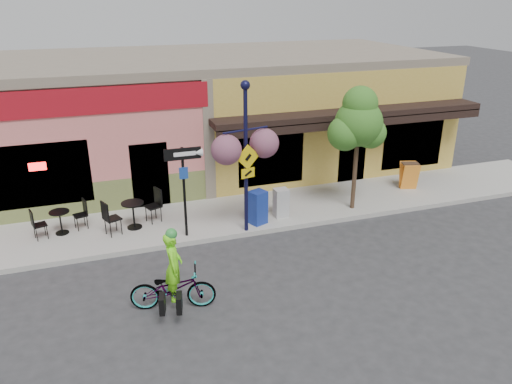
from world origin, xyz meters
The scene contains 14 objects.
ground centered at (0.00, 0.00, 0.00)m, with size 90.00×90.00×0.00m, color #2D2D30.
sidewalk centered at (0.00, 2.00, 0.07)m, with size 24.00×3.00×0.15m, color #9E9B93.
curb centered at (0.00, 0.55, 0.07)m, with size 24.00×0.12×0.15m, color #A8A59E.
building centered at (0.00, 7.50, 2.25)m, with size 18.20×8.20×4.50m, color #D26C68, non-canonical shape.
bicycle centered at (-3.32, -2.35, 0.51)m, with size 0.68×1.94×1.02m, color maroon.
cyclist_rider centered at (-3.27, -2.35, 0.82)m, with size 0.60×0.39×1.65m, color #79FF1A.
lamp_post centered at (-0.60, 0.65, 2.37)m, with size 1.42×0.57×4.44m, color #111136, non-canonical shape.
one_way_sign centered at (-2.36, 0.89, 1.49)m, with size 1.03×0.22×2.68m, color black, non-canonical shape.
cafe_set_left centered at (-5.81, 2.20, 0.61)m, with size 1.53×0.77×0.92m, color black, non-canonical shape.
cafe_set_right centered at (-3.75, 1.90, 0.69)m, with size 1.79×0.89×1.07m, color black, non-canonical shape.
newspaper_box_blue centered at (-0.12, 1.00, 0.67)m, with size 0.47×0.42×1.05m, color navy, non-canonical shape.
newspaper_box_grey centered at (0.74, 1.26, 0.61)m, with size 0.43×0.39×0.91m, color #ACACAC, non-canonical shape.
street_tree centered at (3.21, 1.11, 2.17)m, with size 1.58×1.58×4.05m, color #3D7A26, non-canonical shape.
sandwich_board centered at (5.93, 1.86, 0.63)m, with size 0.58×0.43×0.97m, color orange, non-canonical shape.
Camera 1 is at (-4.65, -12.12, 6.76)m, focal length 35.00 mm.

